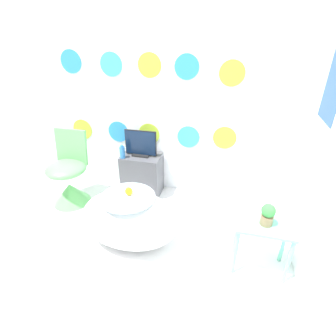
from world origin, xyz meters
TOP-DOWN VIEW (x-y plane):
  - ground_plane at (0.00, 0.00)m, footprint 12.00×12.00m
  - wall_back_dotted at (0.00, 1.81)m, footprint 4.31×0.05m
  - wall_right at (1.68, 0.89)m, footprint 0.06×2.79m
  - bathtub at (0.13, 0.71)m, footprint 0.96×0.61m
  - rubber_duck at (0.13, 0.72)m, footprint 0.07×0.08m
  - chair at (-0.84, 1.17)m, footprint 0.47×0.47m
  - tv_cabinet at (-0.06, 1.59)m, footprint 0.48×0.33m
  - tv at (-0.06, 1.59)m, footprint 0.39×0.12m
  - vase at (-0.25, 1.48)m, footprint 0.06×0.06m
  - side_table at (1.34, 0.68)m, footprint 0.47×0.30m
  - potted_plant_left at (1.34, 0.68)m, footprint 0.11×0.11m

SIDE VIEW (x-z plane):
  - ground_plane at x=0.00m, z-range 0.00..0.00m
  - tv_cabinet at x=-0.06m, z-range 0.00..0.53m
  - bathtub at x=0.13m, z-range 0.00..0.55m
  - chair at x=-0.84m, z-range -0.15..0.73m
  - side_table at x=1.34m, z-range 0.14..0.63m
  - potted_plant_left at x=1.34m, z-range 0.49..0.68m
  - rubber_duck at x=0.13m, z-range 0.55..0.64m
  - vase at x=-0.25m, z-range 0.52..0.68m
  - tv at x=-0.06m, z-range 0.51..0.83m
  - wall_back_dotted at x=0.00m, z-range 0.00..2.60m
  - wall_right at x=1.68m, z-range 0.00..2.60m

